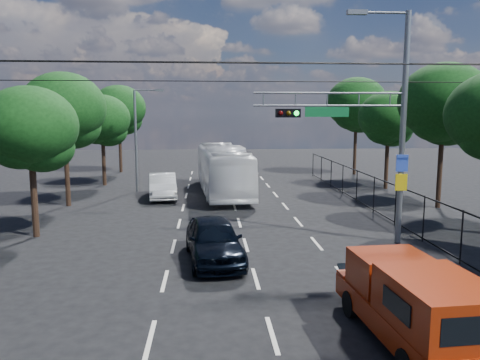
{
  "coord_description": "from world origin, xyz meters",
  "views": [
    {
      "loc": [
        -1.56,
        -10.85,
        5.45
      ],
      "look_at": [
        -0.27,
        7.6,
        2.8
      ],
      "focal_mm": 35.0,
      "sensor_mm": 36.0,
      "label": 1
    }
  ],
  "objects": [
    {
      "name": "white_bus",
      "position": [
        -0.51,
        20.74,
        1.64
      ],
      "size": [
        3.61,
        11.96,
        3.29
      ],
      "primitive_type": "imported",
      "rotation": [
        0.0,
        0.0,
        0.07
      ],
      "color": "white",
      "rests_on": "ground"
    },
    {
      "name": "tree_left_c",
      "position": [
        -9.78,
        17.02,
        5.4
      ],
      "size": [
        4.8,
        4.8,
        7.8
      ],
      "color": "black",
      "rests_on": "ground"
    },
    {
      "name": "tree_right_e",
      "position": [
        11.62,
        30.02,
        5.94
      ],
      "size": [
        5.28,
        5.28,
        8.58
      ],
      "color": "black",
      "rests_on": "ground"
    },
    {
      "name": "tree_right_d",
      "position": [
        11.42,
        22.02,
        4.85
      ],
      "size": [
        4.32,
        4.32,
        7.02
      ],
      "color": "black",
      "rests_on": "ground"
    },
    {
      "name": "utility_wires",
      "position": [
        0.0,
        8.83,
        7.23
      ],
      "size": [
        22.0,
        5.04,
        0.74
      ],
      "color": "black",
      "rests_on": "ground"
    },
    {
      "name": "streetlight_left",
      "position": [
        -6.33,
        22.0,
        3.94
      ],
      "size": [
        2.09,
        0.22,
        7.08
      ],
      "color": "slate",
      "rests_on": "ground"
    },
    {
      "name": "fence_right",
      "position": [
        7.6,
        12.17,
        1.03
      ],
      "size": [
        0.06,
        34.03,
        2.0
      ],
      "color": "black",
      "rests_on": "ground"
    },
    {
      "name": "tree_left_d",
      "position": [
        -9.38,
        25.02,
        4.72
      ],
      "size": [
        4.2,
        4.2,
        6.83
      ],
      "color": "black",
      "rests_on": "ground"
    },
    {
      "name": "signal_mast",
      "position": [
        5.28,
        7.99,
        5.24
      ],
      "size": [
        6.43,
        0.39,
        9.5
      ],
      "color": "slate",
      "rests_on": "ground"
    },
    {
      "name": "tree_left_b",
      "position": [
        -9.18,
        10.02,
        4.58
      ],
      "size": [
        4.08,
        4.08,
        6.63
      ],
      "color": "black",
      "rests_on": "ground"
    },
    {
      "name": "navy_hatchback",
      "position": [
        -1.35,
        5.98,
        0.81
      ],
      "size": [
        2.43,
        4.96,
        1.63
      ],
      "primitive_type": "imported",
      "rotation": [
        0.0,
        0.0,
        0.11
      ],
      "color": "black",
      "rests_on": "ground"
    },
    {
      "name": "white_van",
      "position": [
        -4.47,
        19.24,
        0.79
      ],
      "size": [
        2.2,
        4.93,
        1.57
      ],
      "primitive_type": "imported",
      "rotation": [
        0.0,
        0.0,
        0.12
      ],
      "color": "silver",
      "rests_on": "ground"
    },
    {
      "name": "tree_right_c",
      "position": [
        11.82,
        15.02,
        5.73
      ],
      "size": [
        5.1,
        5.1,
        8.29
      ],
      "color": "black",
      "rests_on": "ground"
    },
    {
      "name": "ground",
      "position": [
        0.0,
        0.0,
        0.0
      ],
      "size": [
        120.0,
        120.0,
        0.0
      ],
      "primitive_type": "plane",
      "color": "black",
      "rests_on": "ground"
    },
    {
      "name": "tree_left_e",
      "position": [
        -9.58,
        33.02,
        5.53
      ],
      "size": [
        4.92,
        4.92,
        7.99
      ],
      "color": "black",
      "rests_on": "ground"
    },
    {
      "name": "lane_markings",
      "position": [
        -0.0,
        14.0,
        0.01
      ],
      "size": [
        6.12,
        38.0,
        0.01
      ],
      "color": "beige",
      "rests_on": "ground"
    },
    {
      "name": "red_pickup",
      "position": [
        3.24,
        -0.71,
        1.05
      ],
      "size": [
        2.27,
        5.41,
        1.97
      ],
      "color": "black",
      "rests_on": "ground"
    }
  ]
}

